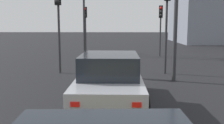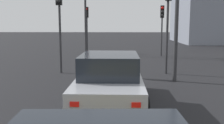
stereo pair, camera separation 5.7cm
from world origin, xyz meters
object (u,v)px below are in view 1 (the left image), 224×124
traffic_light_near_right (58,11)px  traffic_light_far_right (85,20)px  traffic_light_far_left (161,20)px  traffic_light_near_left (167,8)px  car_silver_lead (110,81)px

traffic_light_near_right → traffic_light_far_right: size_ratio=1.09×
traffic_light_far_left → traffic_light_near_left: bearing=0.5°
traffic_light_far_left → traffic_light_far_right: bearing=-107.9°
car_silver_lead → traffic_light_far_left: traffic_light_far_left is taller
car_silver_lead → traffic_light_far_right: size_ratio=1.19×
traffic_light_near_left → traffic_light_near_right: bearing=-93.3°
traffic_light_near_left → traffic_light_near_right: traffic_light_near_left is taller
traffic_light_near_left → traffic_light_far_left: 7.13m
traffic_light_near_left → traffic_light_far_right: size_ratio=1.14×
traffic_light_far_left → traffic_light_far_right: (2.85, 5.96, 0.06)m
traffic_light_near_left → traffic_light_far_left: traffic_light_near_left is taller
car_silver_lead → traffic_light_near_left: traffic_light_near_left is taller
traffic_light_near_left → traffic_light_far_right: 11.14m
car_silver_lead → traffic_light_near_left: 6.17m
traffic_light_near_left → traffic_light_near_right: 5.22m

